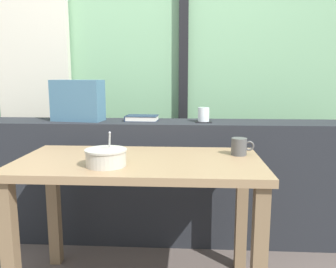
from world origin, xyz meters
TOP-DOWN VIEW (x-y plane):
  - outdoor_backdrop at (0.00, 1.13)m, footprint 4.80×0.08m
  - curtain_left_panel at (-0.99, 1.03)m, footprint 0.56×0.06m
  - window_divider_post at (0.16, 1.06)m, footprint 0.07×0.05m
  - dark_console_ledge at (0.00, 0.55)m, footprint 2.80×0.31m
  - breakfast_table at (-0.03, -0.05)m, footprint 1.15×0.59m
  - coaster_square at (0.30, 0.53)m, footprint 0.10×0.10m
  - juice_glass at (0.30, 0.53)m, footprint 0.07×0.07m
  - closed_book at (-0.10, 0.58)m, footprint 0.21×0.15m
  - throw_pillow at (-0.50, 0.55)m, footprint 0.34×0.19m
  - soup_bowl at (-0.15, -0.18)m, footprint 0.18×0.18m
  - ceramic_mug at (0.46, 0.07)m, footprint 0.11×0.08m

SIDE VIEW (x-z plane):
  - dark_console_ledge at x=0.00m, z-range 0.00..0.78m
  - breakfast_table at x=-0.03m, z-range 0.23..0.91m
  - soup_bowl at x=-0.15m, z-range 0.64..0.80m
  - ceramic_mug at x=0.46m, z-range 0.68..0.77m
  - coaster_square at x=0.30m, z-range 0.78..0.79m
  - closed_book at x=-0.10m, z-range 0.78..0.82m
  - juice_glass at x=0.30m, z-range 0.78..0.87m
  - throw_pillow at x=-0.50m, z-range 0.78..1.04m
  - curtain_left_panel at x=-0.99m, z-range 0.00..2.50m
  - window_divider_post at x=0.16m, z-range 0.00..2.60m
  - outdoor_backdrop at x=0.00m, z-range 0.00..2.80m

